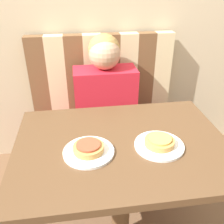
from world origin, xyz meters
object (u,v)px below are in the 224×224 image
person (105,84)px  plate_left (89,152)px  pizza_left (88,148)px  pizza_right (160,141)px  plate_right (159,145)px

person → plate_left: bearing=-102.3°
pizza_left → pizza_right: (0.32, 0.00, 0.00)m
person → pizza_right: 0.74m
person → pizza_right: bearing=-77.7°
plate_left → pizza_right: bearing=-0.0°
plate_left → plate_right: same height
plate_left → plate_right: size_ratio=1.00×
pizza_left → plate_left: bearing=26.6°
plate_left → plate_right: (0.32, 0.00, 0.00)m
plate_left → pizza_right: 0.32m
plate_left → pizza_right: pizza_right is taller
plate_right → pizza_right: size_ratio=1.67×
person → plate_right: size_ratio=2.92×
person → plate_left: (-0.16, -0.72, -0.01)m
pizza_right → plate_left: bearing=180.0°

